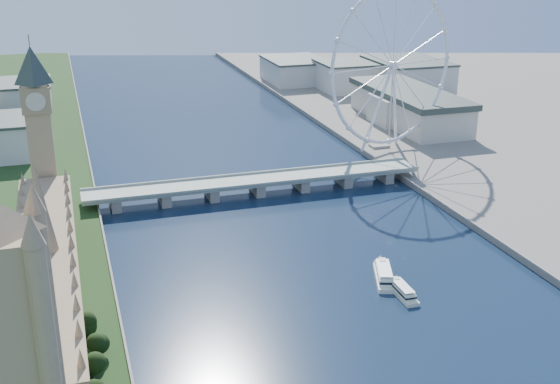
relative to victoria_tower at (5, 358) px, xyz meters
name	(u,v)px	position (x,y,z in m)	size (l,w,h in m)	color
victoria_tower	(5,358)	(0.00, 0.00, 0.00)	(28.16, 28.16, 112.00)	tan
parliament_range	(48,283)	(7.00, 115.00, -36.01)	(24.00, 200.00, 70.00)	tan
big_ben	(38,114)	(7.00, 223.00, 12.08)	(20.02, 20.02, 110.00)	tan
westminster_bridge	(257,183)	(135.00, 245.00, -47.86)	(220.00, 22.00, 9.50)	gray
london_eye	(393,66)	(254.98, 300.08, 13.03)	(113.60, 39.12, 124.30)	silver
county_hall	(408,125)	(310.00, 375.00, -54.49)	(54.00, 144.00, 35.00)	beige
city_skyline	(224,88)	(174.22, 505.08, -37.53)	(505.00, 280.00, 32.00)	beige
tour_boat_near	(402,295)	(161.32, 90.76, -54.49)	(6.73, 26.53, 5.83)	beige
tour_boat_far	(384,280)	(159.99, 107.62, -54.49)	(8.17, 31.86, 7.06)	silver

